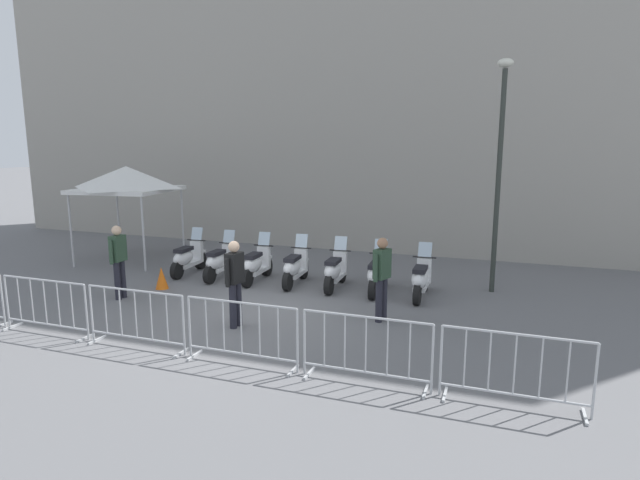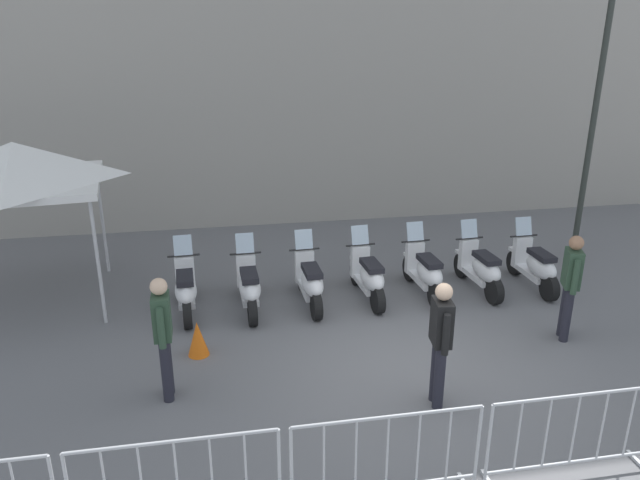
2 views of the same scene
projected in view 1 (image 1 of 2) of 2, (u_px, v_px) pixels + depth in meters
The scene contains 20 objects.
ground_plane at pixel (249, 315), 10.98m from camera, with size 120.00×120.00×0.00m, color slate.
building_facade at pixel (360, 17), 17.36m from camera, with size 28.00×2.40×15.53m, color #9E998E.
motorcycle_0 at pixel (187, 258), 14.33m from camera, with size 0.56×1.73×1.24m.
motorcycle_1 at pixel (220, 262), 13.89m from camera, with size 0.57×1.73×1.24m.
motorcycle_2 at pixel (256, 265), 13.55m from camera, with size 0.56×1.73×1.24m.
motorcycle_3 at pixel (295, 268), 13.24m from camera, with size 0.56×1.73×1.24m.
motorcycle_4 at pixel (335, 271), 12.90m from camera, with size 0.56×1.73×1.24m.
motorcycle_5 at pixel (377, 275), 12.51m from camera, with size 0.56×1.73×1.24m.
motorcycle_6 at pixel (421, 280), 12.11m from camera, with size 0.58×1.73×1.24m.
barrier_segment_1 at pixel (45, 307), 9.85m from camera, with size 1.99×0.67×1.07m.
barrier_segment_2 at pixel (136, 319), 9.16m from camera, with size 1.99×0.67×1.07m.
barrier_segment_3 at pixel (241, 334), 8.46m from camera, with size 1.99×0.67×1.07m.
barrier_segment_4 at pixel (366, 351), 7.77m from camera, with size 1.99×0.67×1.07m.
barrier_segment_5 at pixel (514, 371), 7.07m from camera, with size 1.99×0.67×1.07m.
street_lamp at pixel (500, 154), 12.15m from camera, with size 0.36×0.36×5.48m.
officer_near_row_end at pixel (118, 258), 12.00m from camera, with size 0.26×0.55×1.73m.
officer_mid_plaza at pixel (382, 274), 10.46m from camera, with size 0.36×0.50×1.73m.
officer_by_barriers at pixel (235, 279), 10.12m from camera, with size 0.30×0.54×1.73m.
canopy_tent at pixel (127, 179), 15.69m from camera, with size 2.59×2.59×2.91m.
traffic_cone at pixel (162, 278), 12.96m from camera, with size 0.32×0.32×0.55m, color orange.
Camera 1 is at (3.76, -9.92, 3.57)m, focal length 29.16 mm.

